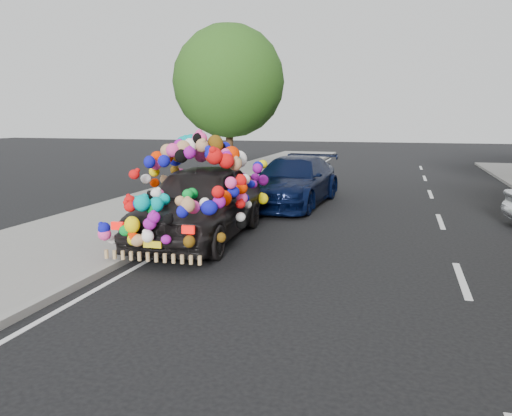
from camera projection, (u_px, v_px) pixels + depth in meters
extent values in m
plane|color=black|center=(255.00, 263.00, 9.33)|extent=(100.00, 100.00, 0.00)
cube|color=gray|center=(60.00, 244.00, 10.50)|extent=(4.00, 60.00, 0.12)
cube|color=gray|center=(143.00, 250.00, 9.96)|extent=(0.15, 60.00, 0.13)
cylinder|color=#332114|center=(230.00, 153.00, 19.11)|extent=(0.28, 0.28, 2.73)
sphere|color=#2A4E14|center=(229.00, 81.00, 18.64)|extent=(4.20, 4.20, 4.20)
imported|color=black|center=(200.00, 202.00, 11.08)|extent=(2.21, 5.00, 1.67)
cube|color=red|center=(117.00, 226.00, 8.88)|extent=(0.22, 0.07, 0.14)
cube|color=red|center=(188.00, 230.00, 8.57)|extent=(0.22, 0.07, 0.14)
cube|color=yellow|center=(153.00, 244.00, 8.77)|extent=(0.34, 0.06, 0.12)
imported|color=black|center=(293.00, 181.00, 15.50)|extent=(2.49, 5.28, 1.49)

